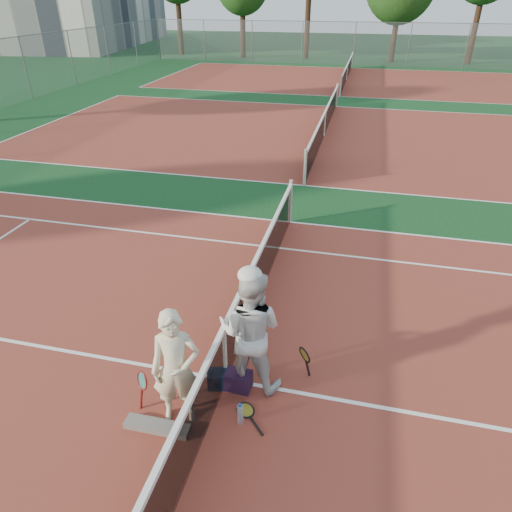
# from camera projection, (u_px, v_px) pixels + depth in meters

# --- Properties ---
(ground) EXTENTS (130.00, 130.00, 0.00)m
(ground) POSITION_uv_depth(u_px,v_px,m) (226.00, 380.00, 6.75)
(ground) COLOR #103B19
(ground) RESTS_ON ground
(court_main) EXTENTS (23.77, 10.97, 0.01)m
(court_main) POSITION_uv_depth(u_px,v_px,m) (226.00, 380.00, 6.75)
(court_main) COLOR maroon
(court_main) RESTS_ON ground
(court_far_a) EXTENTS (23.77, 10.97, 0.01)m
(court_far_a) POSITION_uv_depth(u_px,v_px,m) (324.00, 136.00, 18.10)
(court_far_a) COLOR maroon
(court_far_a) RESTS_ON ground
(court_far_b) EXTENTS (23.77, 10.97, 0.01)m
(court_far_b) POSITION_uv_depth(u_px,v_px,m) (346.00, 80.00, 29.44)
(court_far_b) COLOR maroon
(court_far_b) RESTS_ON ground
(net_main) EXTENTS (0.10, 10.98, 1.02)m
(net_main) POSITION_uv_depth(u_px,v_px,m) (225.00, 354.00, 6.50)
(net_main) COLOR black
(net_main) RESTS_ON ground
(net_far_a) EXTENTS (0.10, 10.98, 1.02)m
(net_far_a) POSITION_uv_depth(u_px,v_px,m) (325.00, 123.00, 17.84)
(net_far_a) COLOR black
(net_far_a) RESTS_ON ground
(net_far_b) EXTENTS (0.10, 10.98, 1.02)m
(net_far_b) POSITION_uv_depth(u_px,v_px,m) (347.00, 72.00, 29.18)
(net_far_b) COLOR black
(net_far_b) RESTS_ON ground
(fence_back) EXTENTS (32.00, 0.06, 3.00)m
(fence_back) POSITION_uv_depth(u_px,v_px,m) (354.00, 44.00, 34.57)
(fence_back) COLOR slate
(fence_back) RESTS_ON ground
(player_a) EXTENTS (0.72, 0.58, 1.72)m
(player_a) POSITION_uv_depth(u_px,v_px,m) (176.00, 369.00, 5.75)
(player_a) COLOR beige
(player_a) RESTS_ON ground
(player_b) EXTENTS (0.96, 0.77, 1.90)m
(player_b) POSITION_uv_depth(u_px,v_px,m) (250.00, 331.00, 6.26)
(player_b) COLOR silver
(player_b) RESTS_ON ground
(racket_red) EXTENTS (0.30, 0.27, 0.60)m
(racket_red) POSITION_uv_depth(u_px,v_px,m) (144.00, 389.00, 6.20)
(racket_red) COLOR maroon
(racket_red) RESTS_ON ground
(racket_black_held) EXTENTS (0.32, 0.32, 0.59)m
(racket_black_held) POSITION_uv_depth(u_px,v_px,m) (304.00, 363.00, 6.63)
(racket_black_held) COLOR black
(racket_black_held) RESTS_ON ground
(racket_spare) EXTENTS (0.61, 0.62, 0.03)m
(racket_spare) POSITION_uv_depth(u_px,v_px,m) (246.00, 410.00, 6.25)
(racket_spare) COLOR black
(racket_spare) RESTS_ON ground
(sports_bag_navy) EXTENTS (0.38, 0.31, 0.26)m
(sports_bag_navy) POSITION_uv_depth(u_px,v_px,m) (220.00, 379.00, 6.59)
(sports_bag_navy) COLOR black
(sports_bag_navy) RESTS_ON ground
(sports_bag_purple) EXTENTS (0.37, 0.26, 0.29)m
(sports_bag_purple) POSITION_uv_depth(u_px,v_px,m) (239.00, 381.00, 6.54)
(sports_bag_purple) COLOR #27112D
(sports_bag_purple) RESTS_ON ground
(net_cover_canvas) EXTENTS (0.88, 0.21, 0.09)m
(net_cover_canvas) POSITION_uv_depth(u_px,v_px,m) (157.00, 426.00, 5.98)
(net_cover_canvas) COLOR #645F5A
(net_cover_canvas) RESTS_ON ground
(water_bottle) EXTENTS (0.09, 0.09, 0.30)m
(water_bottle) POSITION_uv_depth(u_px,v_px,m) (240.00, 414.00, 6.02)
(water_bottle) COLOR #AABCD7
(water_bottle) RESTS_ON ground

